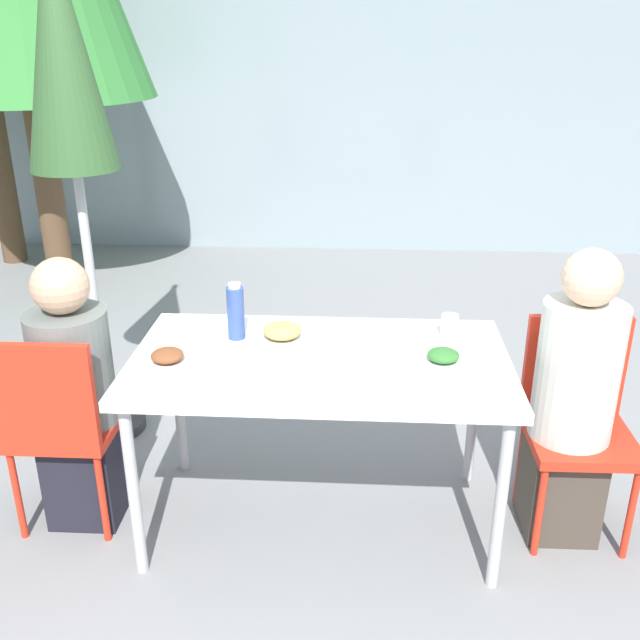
% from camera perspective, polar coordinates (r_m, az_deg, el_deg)
% --- Properties ---
extents(ground_plane, '(24.00, 24.00, 0.00)m').
position_cam_1_polar(ground_plane, '(3.09, 0.00, -15.65)').
color(ground_plane, gray).
extents(building_facade, '(10.00, 0.20, 3.00)m').
position_cam_1_polar(building_facade, '(6.43, 2.22, 18.89)').
color(building_facade, '#89999E').
rests_on(building_facade, ground).
extents(dining_table, '(1.43, 0.79, 0.75)m').
position_cam_1_polar(dining_table, '(2.72, 0.00, -4.11)').
color(dining_table, white).
rests_on(dining_table, ground).
extents(chair_left, '(0.40, 0.40, 0.86)m').
position_cam_1_polar(chair_left, '(2.96, -20.24, -7.35)').
color(chair_left, red).
rests_on(chair_left, ground).
extents(person_left, '(0.31, 0.31, 1.13)m').
position_cam_1_polar(person_left, '(2.99, -18.87, -6.06)').
color(person_left, black).
rests_on(person_left, ground).
extents(chair_right, '(0.40, 0.40, 0.86)m').
position_cam_1_polar(chair_right, '(3.01, 19.87, -6.79)').
color(chair_right, red).
rests_on(chair_right, ground).
extents(person_right, '(0.31, 0.31, 1.19)m').
position_cam_1_polar(person_right, '(2.90, 19.53, -6.40)').
color(person_right, '#473D33').
rests_on(person_right, ground).
extents(closed_umbrella, '(0.39, 0.39, 2.34)m').
position_cam_1_polar(closed_umbrella, '(3.34, -19.83, 18.42)').
color(closed_umbrella, '#333333').
rests_on(closed_umbrella, ground).
extents(plate_0, '(0.27, 0.27, 0.07)m').
position_cam_1_polar(plate_0, '(2.81, -3.04, -1.16)').
color(plate_0, white).
rests_on(plate_0, dining_table).
extents(plate_1, '(0.21, 0.21, 0.06)m').
position_cam_1_polar(plate_1, '(2.66, 9.82, -3.09)').
color(plate_1, white).
rests_on(plate_1, dining_table).
extents(plate_2, '(0.22, 0.22, 0.06)m').
position_cam_1_polar(plate_2, '(2.68, -12.10, -3.07)').
color(plate_2, white).
rests_on(plate_2, dining_table).
extents(bottle, '(0.07, 0.07, 0.23)m').
position_cam_1_polar(bottle, '(2.83, -6.76, 0.64)').
color(bottle, '#334C8E').
rests_on(bottle, dining_table).
extents(drinking_cup, '(0.07, 0.07, 0.09)m').
position_cam_1_polar(drinking_cup, '(2.90, 10.31, -0.44)').
color(drinking_cup, white).
rests_on(drinking_cup, dining_table).
extents(salad_bowl, '(0.18, 0.18, 0.05)m').
position_cam_1_polar(salad_bowl, '(2.67, 1.81, -2.58)').
color(salad_bowl, white).
rests_on(salad_bowl, dining_table).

